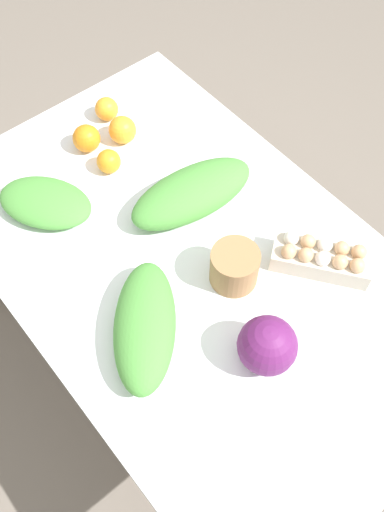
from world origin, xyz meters
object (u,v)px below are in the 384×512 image
at_px(greens_bunch_kale, 192,193).
at_px(egg_carton, 322,258).
at_px(greens_bunch_chard, 45,202).
at_px(orange_3, 107,109).
at_px(orange_1, 109,161).
at_px(cabbage_purple, 267,345).
at_px(paper_bag, 234,267).
at_px(orange_2, 122,130).
at_px(orange_0, 87,138).
at_px(greens_bunch_scallion, 145,326).

bearing_deg(greens_bunch_kale, egg_carton, -161.25).
xyz_separation_m(greens_bunch_chard, orange_3, (0.19, -0.34, 0.00)).
bearing_deg(orange_1, cabbage_purple, 175.48).
xyz_separation_m(paper_bag, orange_1, (0.51, 0.03, -0.02)).
xyz_separation_m(paper_bag, greens_bunch_kale, (0.26, -0.07, -0.00)).
distance_m(cabbage_purple, greens_bunch_chard, 0.73).
bearing_deg(egg_carton, cabbage_purple, 71.76).
bearing_deg(greens_bunch_kale, orange_2, 0.57).
height_order(greens_bunch_chard, greens_bunch_kale, greens_bunch_kale).
xyz_separation_m(egg_carton, paper_bag, (0.12, 0.20, 0.01)).
bearing_deg(greens_bunch_chard, orange_0, -61.28).
bearing_deg(orange_2, egg_carton, -169.44).
xyz_separation_m(cabbage_purple, greens_bunch_kale, (0.47, -0.16, -0.02)).
bearing_deg(cabbage_purple, egg_carton, -71.92).
relative_size(greens_bunch_scallion, orange_1, 4.94).
xyz_separation_m(egg_carton, orange_2, (0.70, 0.13, -0.00)).
xyz_separation_m(greens_bunch_scallion, orange_3, (0.67, -0.36, -0.01)).
height_order(cabbage_purple, orange_1, cabbage_purple).
relative_size(cabbage_purple, paper_bag, 1.13).
height_order(cabbage_purple, greens_bunch_kale, cabbage_purple).
bearing_deg(paper_bag, greens_bunch_kale, -15.59).
xyz_separation_m(greens_bunch_chard, greens_bunch_kale, (-0.24, -0.33, 0.02)).
xyz_separation_m(paper_bag, orange_2, (0.58, -0.07, -0.01)).
bearing_deg(orange_2, greens_bunch_kale, -179.43).
relative_size(paper_bag, greens_bunch_kale, 0.33).
bearing_deg(egg_carton, paper_bag, 22.76).
bearing_deg(greens_bunch_scallion, paper_bag, -93.38).
relative_size(egg_carton, greens_bunch_kale, 0.70).
bearing_deg(cabbage_purple, orange_2, -11.32).
bearing_deg(orange_0, greens_bunch_scallion, 158.47).
bearing_deg(greens_bunch_scallion, orange_0, -21.53).
distance_m(paper_bag, orange_3, 0.69).
relative_size(paper_bag, orange_1, 1.77).
bearing_deg(orange_2, cabbage_purple, 168.68).
xyz_separation_m(cabbage_purple, greens_bunch_chard, (0.71, 0.16, -0.04)).
xyz_separation_m(greens_bunch_kale, greens_bunch_scallion, (-0.24, 0.34, -0.00)).
relative_size(cabbage_purple, orange_2, 1.70).
xyz_separation_m(paper_bag, greens_bunch_chard, (0.50, 0.26, -0.02)).
bearing_deg(egg_carton, orange_2, -25.76).
bearing_deg(orange_3, orange_1, 146.51).
relative_size(paper_bag, greens_bunch_chard, 0.47).
relative_size(cabbage_purple, greens_bunch_chard, 0.53).
bearing_deg(orange_1, orange_3, -33.49).
height_order(egg_carton, greens_bunch_kale, greens_bunch_kale).
bearing_deg(paper_bag, cabbage_purple, 156.92).
relative_size(orange_0, orange_1, 1.17).
bearing_deg(egg_carton, orange_1, -16.02).
relative_size(greens_bunch_chard, orange_0, 3.24).
relative_size(egg_carton, orange_1, 3.68).
bearing_deg(orange_1, paper_bag, -176.20).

